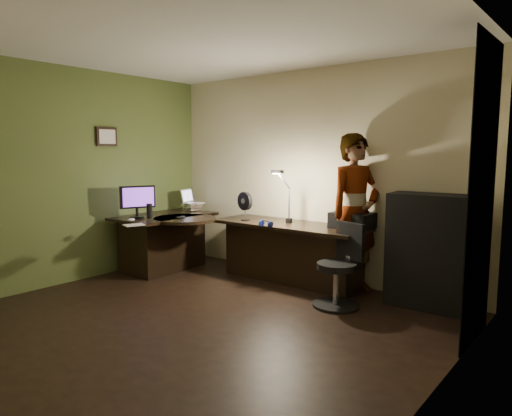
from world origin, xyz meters
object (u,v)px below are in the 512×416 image
Objects in this scene: desk_right at (289,253)px; office_chair at (337,266)px; monitor at (137,206)px; desk_left at (165,242)px; person at (355,214)px; cabinet at (428,251)px.

desk_right is 1.05m from office_chair.
desk_left is at bearing 110.07° from monitor.
monitor is 0.25× the size of person.
desk_left is 1.51× the size of office_chair.
person is at bearing 47.91° from monitor.
cabinet is at bearing 53.28° from office_chair.
office_chair is (-0.75, -0.61, -0.16)m from cabinet.
desk_right is 1.65× the size of cabinet.
desk_right is at bearing 168.11° from office_chair.
monitor is at bearing -95.45° from desk_left.
person is at bearing 13.90° from desk_left.
person is at bearing 176.81° from cabinet.
office_chair is at bearing -144.03° from cabinet.
cabinet is 0.92m from person.
desk_right is 1.08× the size of person.
desk_left is 2.93× the size of monitor.
cabinet is at bearing -66.00° from person.
person reaches higher than cabinet.
cabinet is at bearing 4.21° from desk_right.
monitor is 2.77m from office_chair.
desk_left is at bearing 130.48° from person.
desk_left is 2.64m from office_chair.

